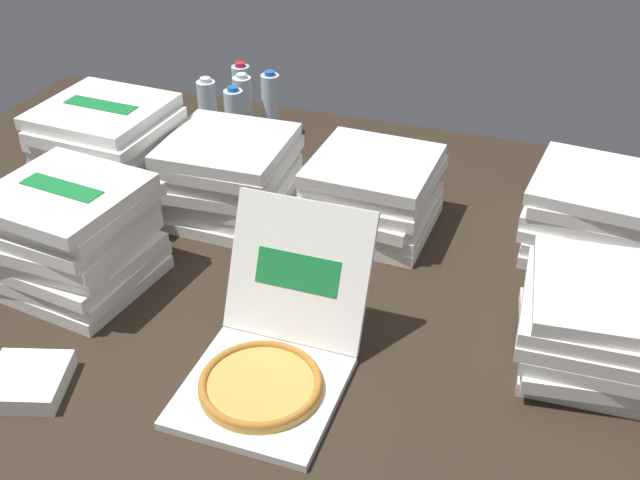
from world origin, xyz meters
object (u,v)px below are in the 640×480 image
(napkin_pile, at_px, (28,381))
(pizza_stack_left_far, at_px, (601,327))
(pizza_stack_center_far, at_px, (111,156))
(water_bottle_4, at_px, (271,104))
(water_bottle_2, at_px, (235,121))
(pizza_stack_right_far, at_px, (593,213))
(water_bottle_1, at_px, (243,107))
(open_pizza_box, at_px, (272,354))
(pizza_stack_left_mid, at_px, (230,177))
(water_bottle_0, at_px, (208,111))
(water_bottle_3, at_px, (242,95))
(pizza_stack_left_near, at_px, (372,193))
(pizza_stack_right_near, at_px, (73,236))

(napkin_pile, bearing_deg, pizza_stack_left_far, 23.40)
(pizza_stack_center_far, distance_m, water_bottle_4, 0.71)
(water_bottle_2, relative_size, water_bottle_4, 1.00)
(pizza_stack_right_far, relative_size, water_bottle_4, 1.61)
(pizza_stack_right_far, distance_m, pizza_stack_left_far, 0.54)
(water_bottle_1, bearing_deg, pizza_stack_right_far, -14.82)
(water_bottle_2, bearing_deg, open_pizza_box, -61.17)
(open_pizza_box, bearing_deg, pizza_stack_right_far, 51.19)
(pizza_stack_right_far, distance_m, pizza_stack_left_mid, 1.11)
(water_bottle_4, bearing_deg, water_bottle_0, -144.80)
(water_bottle_2, relative_size, water_bottle_3, 1.00)
(water_bottle_1, distance_m, water_bottle_3, 0.12)
(water_bottle_3, bearing_deg, pizza_stack_center_far, -101.10)
(pizza_stack_left_far, xyz_separation_m, water_bottle_3, (-1.39, 0.98, 0.01))
(open_pizza_box, xyz_separation_m, pizza_stack_center_far, (-0.80, 0.59, 0.10))
(water_bottle_0, bearing_deg, napkin_pile, -82.12)
(water_bottle_0, xyz_separation_m, water_bottle_3, (0.06, 0.18, 0.00))
(pizza_stack_left_far, relative_size, water_bottle_3, 1.64)
(open_pizza_box, distance_m, pizza_stack_center_far, 1.00)
(pizza_stack_left_near, distance_m, pizza_stack_center_far, 0.84)
(pizza_stack_right_far, height_order, water_bottle_0, water_bottle_0)
(water_bottle_4, height_order, napkin_pile, water_bottle_4)
(water_bottle_2, xyz_separation_m, napkin_pile, (0.06, -1.30, -0.10))
(pizza_stack_left_mid, height_order, water_bottle_1, pizza_stack_left_mid)
(water_bottle_3, bearing_deg, water_bottle_1, -62.88)
(pizza_stack_right_near, bearing_deg, pizza_stack_right_far, 26.58)
(pizza_stack_right_far, bearing_deg, water_bottle_0, 169.41)
(pizza_stack_right_near, height_order, water_bottle_0, pizza_stack_right_near)
(pizza_stack_left_near, bearing_deg, napkin_pile, -119.88)
(pizza_stack_left_far, height_order, water_bottle_4, water_bottle_4)
(napkin_pile, bearing_deg, water_bottle_0, 97.88)
(pizza_stack_right_far, distance_m, water_bottle_3, 1.41)
(pizza_stack_left_far, bearing_deg, pizza_stack_center_far, 169.54)
(pizza_stack_left_near, bearing_deg, water_bottle_1, 144.82)
(water_bottle_4, bearing_deg, pizza_stack_right_near, -97.50)
(pizza_stack_left_near, height_order, napkin_pile, pizza_stack_left_near)
(water_bottle_1, distance_m, water_bottle_4, 0.11)
(pizza_stack_right_far, xyz_separation_m, pizza_stack_right_near, (-1.34, -0.67, 0.04))
(water_bottle_1, bearing_deg, pizza_stack_left_mid, -69.72)
(pizza_stack_left_far, bearing_deg, napkin_pile, -156.60)
(open_pizza_box, distance_m, water_bottle_4, 1.35)
(pizza_stack_right_near, height_order, water_bottle_3, pizza_stack_right_near)
(open_pizza_box, height_order, water_bottle_0, open_pizza_box)
(water_bottle_1, distance_m, water_bottle_2, 0.13)
(water_bottle_4, bearing_deg, napkin_pile, -90.40)
(pizza_stack_right_near, relative_size, napkin_pile, 2.34)
(pizza_stack_center_far, relative_size, water_bottle_4, 1.66)
(pizza_stack_left_far, height_order, water_bottle_0, water_bottle_0)
(pizza_stack_center_far, xyz_separation_m, water_bottle_0, (0.08, 0.52, -0.05))
(pizza_stack_right_far, height_order, water_bottle_2, water_bottle_2)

